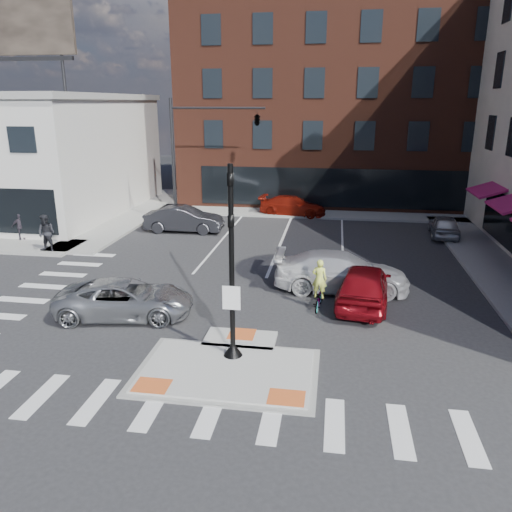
% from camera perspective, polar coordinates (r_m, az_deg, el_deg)
% --- Properties ---
extents(ground, '(120.00, 120.00, 0.00)m').
position_cam_1_polar(ground, '(15.76, -2.93, -12.29)').
color(ground, '#28282B').
rests_on(ground, ground).
extents(refuge_island, '(5.40, 4.65, 0.13)m').
position_cam_1_polar(refuge_island, '(15.51, -3.14, -12.59)').
color(refuge_island, gray).
rests_on(refuge_island, ground).
extents(sidewalk_nw, '(23.50, 20.50, 0.15)m').
position_cam_1_polar(sidewalk_nw, '(35.64, -24.82, 3.15)').
color(sidewalk_nw, gray).
rests_on(sidewalk_nw, ground).
extents(sidewalk_e, '(3.00, 24.00, 0.15)m').
position_cam_1_polar(sidewalk_e, '(25.85, 26.31, -1.92)').
color(sidewalk_e, gray).
rests_on(sidewalk_e, ground).
extents(sidewalk_n, '(26.00, 3.00, 0.15)m').
position_cam_1_polar(sidewalk_n, '(36.23, 8.99, 4.74)').
color(sidewalk_n, gray).
rests_on(sidewalk_n, ground).
extents(building_n, '(24.40, 18.40, 15.50)m').
position_cam_1_polar(building_n, '(45.40, 9.56, 17.02)').
color(building_n, '#4F2418').
rests_on(building_n, ground).
extents(building_far_left, '(10.00, 12.00, 10.00)m').
position_cam_1_polar(building_far_left, '(65.83, 3.11, 14.76)').
color(building_far_left, slate).
rests_on(building_far_left, ground).
extents(building_far_right, '(12.00, 12.00, 12.00)m').
position_cam_1_polar(building_far_right, '(67.70, 14.72, 15.17)').
color(building_far_right, brown).
rests_on(building_far_right, ground).
extents(signal_pole, '(0.60, 0.60, 5.98)m').
position_cam_1_polar(signal_pole, '(15.10, -2.76, -3.75)').
color(signal_pole, black).
rests_on(signal_pole, refuge_island).
extents(mast_arm_signal, '(6.10, 2.24, 8.00)m').
position_cam_1_polar(mast_arm_signal, '(32.09, -2.55, 14.42)').
color(mast_arm_signal, black).
rests_on(mast_arm_signal, ground).
extents(silver_suv, '(5.37, 3.10, 1.41)m').
position_cam_1_polar(silver_suv, '(19.35, -14.72, -4.76)').
color(silver_suv, '#9EA1A5').
rests_on(silver_suv, ground).
extents(red_sedan, '(2.58, 5.08, 1.66)m').
position_cam_1_polar(red_sedan, '(20.28, 12.29, -3.18)').
color(red_sedan, maroon).
rests_on(red_sedan, ground).
extents(white_pickup, '(5.74, 2.43, 1.65)m').
position_cam_1_polar(white_pickup, '(21.55, 9.72, -1.81)').
color(white_pickup, white).
rests_on(white_pickup, ground).
extents(bg_car_dark, '(4.87, 1.80, 1.59)m').
position_cam_1_polar(bg_car_dark, '(31.35, -8.23, 4.19)').
color(bg_car_dark, '#25262A').
rests_on(bg_car_dark, ground).
extents(bg_car_silver, '(1.88, 4.03, 1.33)m').
position_cam_1_polar(bg_car_silver, '(31.92, 20.72, 3.24)').
color(bg_car_silver, silver).
rests_on(bg_car_silver, ground).
extents(bg_car_red, '(4.91, 2.52, 1.36)m').
position_cam_1_polar(bg_car_red, '(35.73, 4.21, 5.73)').
color(bg_car_red, maroon).
rests_on(bg_car_red, ground).
extents(cyclist, '(0.69, 1.60, 2.01)m').
position_cam_1_polar(cyclist, '(19.58, 7.19, -4.13)').
color(cyclist, '#3F3F44').
rests_on(cyclist, ground).
extents(pedestrian_a, '(1.00, 0.80, 1.97)m').
position_cam_1_polar(pedestrian_a, '(28.54, -22.83, 2.42)').
color(pedestrian_a, black).
rests_on(pedestrian_a, sidewalk_nw).
extents(pedestrian_b, '(0.94, 0.81, 1.52)m').
position_cam_1_polar(pedestrian_b, '(31.76, -25.34, 3.08)').
color(pedestrian_b, '#39323D').
rests_on(pedestrian_b, sidewalk_nw).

